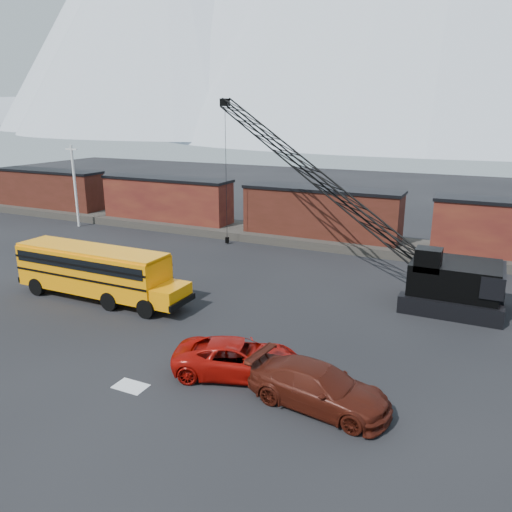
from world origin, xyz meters
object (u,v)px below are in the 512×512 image
Objects in this scene: school_bus at (97,271)px; maroon_suv at (319,387)px; crawler_crane at (311,172)px; red_pickup at (238,358)px.

maroon_suv is (15.88, -5.25, -0.97)m from school_bus.
school_bus is at bearing -129.49° from crawler_crane.
crawler_crane is (9.40, 11.40, 5.21)m from school_bus.
red_pickup is (11.95, -4.45, -1.02)m from school_bus.
crawler_crane is at bearing 28.36° from maroon_suv.
crawler_crane is at bearing -8.61° from red_pickup.
red_pickup is at bearing 85.53° from maroon_suv.
school_bus is 2.05× the size of maroon_suv.
red_pickup is 0.25× the size of crawler_crane.
school_bus reaches higher than red_pickup.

